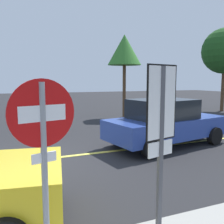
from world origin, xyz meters
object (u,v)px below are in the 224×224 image
at_px(stop_sign, 44,145).
at_px(speed_limit_sign, 161,123).
at_px(tree_left_verge, 124,50).
at_px(car_blue_far_lane, 165,122).

distance_m(stop_sign, speed_limit_sign, 1.51).
bearing_deg(stop_sign, speed_limit_sign, -1.04).
relative_size(stop_sign, tree_left_verge, 0.46).
height_order(stop_sign, tree_left_verge, tree_left_verge).
xyz_separation_m(speed_limit_sign, tree_left_verge, (4.66, 11.31, 2.36)).
bearing_deg(car_blue_far_lane, tree_left_verge, 77.60).
height_order(stop_sign, speed_limit_sign, speed_limit_sign).
bearing_deg(car_blue_far_lane, speed_limit_sign, -124.76).
distance_m(stop_sign, car_blue_far_lane, 6.59).
relative_size(stop_sign, car_blue_far_lane, 0.50).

